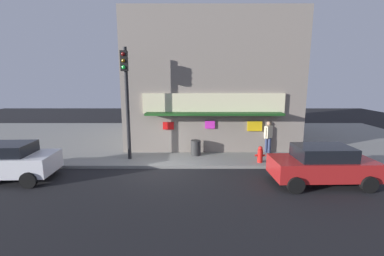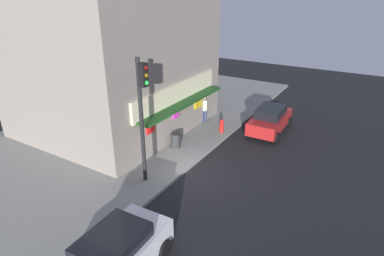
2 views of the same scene
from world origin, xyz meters
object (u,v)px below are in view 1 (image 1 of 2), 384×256
object	(u,v)px
fire_hydrant	(261,155)
trash_can	(197,148)
pedestrian	(269,136)
parked_car_red	(323,165)
traffic_light	(127,89)
parked_car_white	(7,161)

from	to	relation	value
fire_hydrant	trash_can	world-z (taller)	trash_can
pedestrian	parked_car_red	xyz separation A→B (m)	(1.02, -4.05, -0.32)
traffic_light	trash_can	xyz separation A→B (m)	(3.42, 0.74, -3.15)
parked_car_white	traffic_light	bearing A→B (deg)	27.95
fire_hydrant	pedestrian	xyz separation A→B (m)	(0.85, 1.69, 0.59)
traffic_light	trash_can	distance (m)	4.71
trash_can	pedestrian	xyz separation A→B (m)	(4.02, 0.45, 0.58)
traffic_light	parked_car_white	xyz separation A→B (m)	(-4.59, -2.43, -2.88)
parked_car_red	traffic_light	bearing A→B (deg)	161.34
pedestrian	parked_car_red	world-z (taller)	pedestrian
traffic_light	parked_car_white	distance (m)	5.94
pedestrian	parked_car_white	size ratio (longest dim) A/B	0.44
trash_can	traffic_light	bearing A→B (deg)	-167.74
pedestrian	parked_car_white	bearing A→B (deg)	-163.21
trash_can	parked_car_white	distance (m)	8.62
fire_hydrant	pedestrian	world-z (taller)	pedestrian
trash_can	parked_car_white	world-z (taller)	parked_car_white
trash_can	pedestrian	distance (m)	4.09
traffic_light	trash_can	world-z (taller)	traffic_light
trash_can	parked_car_white	size ratio (longest dim) A/B	0.20
trash_can	parked_car_red	distance (m)	6.20
trash_can	parked_car_red	world-z (taller)	parked_car_red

